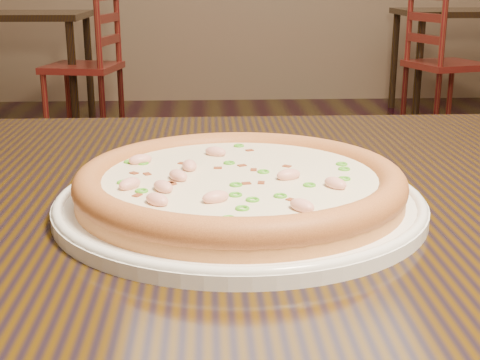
{
  "coord_description": "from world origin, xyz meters",
  "views": [
    {
      "loc": [
        -0.42,
        -0.95,
        0.96
      ],
      "look_at": [
        -0.39,
        -0.34,
        0.78
      ],
      "focal_mm": 50.0,
      "sensor_mm": 36.0,
      "label": 1
    }
  ],
  "objects_px": {
    "hero_table": "(348,279)",
    "pizza": "(240,183)",
    "plate": "(240,201)",
    "chair_b": "(91,66)",
    "bg_table_left": "(9,27)",
    "chair_c": "(439,64)",
    "bg_table_right": "(471,23)"
  },
  "relations": [
    {
      "from": "hero_table",
      "to": "pizza",
      "type": "height_order",
      "value": "pizza"
    },
    {
      "from": "plate",
      "to": "pizza",
      "type": "relative_size",
      "value": 1.12
    },
    {
      "from": "hero_table",
      "to": "chair_b",
      "type": "distance_m",
      "value": 3.65
    },
    {
      "from": "pizza",
      "to": "bg_table_left",
      "type": "height_order",
      "value": "pizza"
    },
    {
      "from": "plate",
      "to": "chair_b",
      "type": "bearing_deg",
      "value": 101.71
    },
    {
      "from": "pizza",
      "to": "chair_c",
      "type": "distance_m",
      "value": 3.89
    },
    {
      "from": "plate",
      "to": "bg_table_left",
      "type": "height_order",
      "value": "plate"
    },
    {
      "from": "plate",
      "to": "pizza",
      "type": "distance_m",
      "value": 0.02
    },
    {
      "from": "chair_b",
      "to": "chair_c",
      "type": "bearing_deg",
      "value": -0.0
    },
    {
      "from": "hero_table",
      "to": "plate",
      "type": "distance_m",
      "value": 0.17
    },
    {
      "from": "plate",
      "to": "bg_table_right",
      "type": "bearing_deg",
      "value": 65.97
    },
    {
      "from": "plate",
      "to": "pizza",
      "type": "xyz_separation_m",
      "value": [
        -0.0,
        -0.0,
        0.02
      ]
    },
    {
      "from": "chair_c",
      "to": "plate",
      "type": "bearing_deg",
      "value": -111.96
    },
    {
      "from": "hero_table",
      "to": "chair_c",
      "type": "relative_size",
      "value": 1.26
    },
    {
      "from": "pizza",
      "to": "chair_b",
      "type": "relative_size",
      "value": 0.33
    },
    {
      "from": "chair_b",
      "to": "bg_table_right",
      "type": "bearing_deg",
      "value": 11.94
    },
    {
      "from": "plate",
      "to": "bg_table_right",
      "type": "distance_m",
      "value": 4.53
    },
    {
      "from": "pizza",
      "to": "chair_c",
      "type": "xyz_separation_m",
      "value": [
        1.45,
        3.59,
        -0.34
      ]
    },
    {
      "from": "plate",
      "to": "chair_b",
      "type": "distance_m",
      "value": 3.68
    },
    {
      "from": "bg_table_left",
      "to": "chair_c",
      "type": "distance_m",
      "value": 2.78
    },
    {
      "from": "bg_table_right",
      "to": "hero_table",
      "type": "bearing_deg",
      "value": -112.88
    },
    {
      "from": "chair_b",
      "to": "pizza",
      "type": "bearing_deg",
      "value": -78.3
    },
    {
      "from": "hero_table",
      "to": "chair_b",
      "type": "bearing_deg",
      "value": 103.71
    },
    {
      "from": "bg_table_left",
      "to": "plate",
      "type": "bearing_deg",
      "value": -71.43
    },
    {
      "from": "hero_table",
      "to": "pizza",
      "type": "xyz_separation_m",
      "value": [
        -0.12,
        -0.05,
        0.13
      ]
    },
    {
      "from": "chair_c",
      "to": "bg_table_right",
      "type": "bearing_deg",
      "value": 54.05
    },
    {
      "from": "hero_table",
      "to": "pizza",
      "type": "bearing_deg",
      "value": -157.33
    },
    {
      "from": "bg_table_left",
      "to": "bg_table_right",
      "type": "bearing_deg",
      "value": 4.35
    },
    {
      "from": "hero_table",
      "to": "bg_table_right",
      "type": "height_order",
      "value": "same"
    },
    {
      "from": "bg_table_left",
      "to": "chair_c",
      "type": "xyz_separation_m",
      "value": [
        2.76,
        -0.31,
        -0.22
      ]
    },
    {
      "from": "plate",
      "to": "chair_b",
      "type": "height_order",
      "value": "chair_b"
    },
    {
      "from": "hero_table",
      "to": "chair_c",
      "type": "distance_m",
      "value": 3.79
    }
  ]
}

